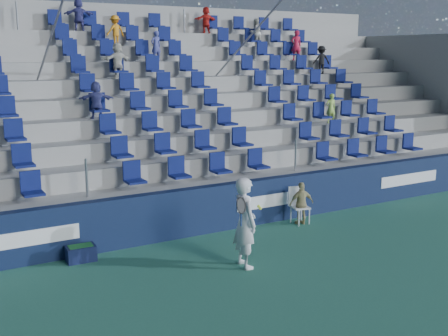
% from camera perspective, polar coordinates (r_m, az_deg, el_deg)
% --- Properties ---
extents(ground, '(70.00, 70.00, 0.00)m').
position_cam_1_polar(ground, '(11.94, 5.99, -10.49)').
color(ground, '#2F6D56').
rests_on(ground, ground).
extents(sponsor_wall, '(24.00, 0.32, 1.20)m').
position_cam_1_polar(sponsor_wall, '(14.27, -1.39, -4.17)').
color(sponsor_wall, '#101D3E').
rests_on(sponsor_wall, ground).
extents(grandstand, '(24.00, 8.17, 6.63)m').
position_cam_1_polar(grandstand, '(18.52, -9.01, 4.20)').
color(grandstand, gray).
rests_on(grandstand, ground).
extents(tennis_player, '(0.69, 0.75, 1.95)m').
position_cam_1_polar(tennis_player, '(11.87, 2.14, -5.56)').
color(tennis_player, silver).
rests_on(tennis_player, ground).
extents(line_judge_chair, '(0.51, 0.53, 0.99)m').
position_cam_1_polar(line_judge_chair, '(15.14, 7.53, -3.48)').
color(line_judge_chair, white).
rests_on(line_judge_chair, ground).
extents(line_judge, '(0.72, 0.44, 1.14)m').
position_cam_1_polar(line_judge, '(15.02, 7.88, -3.58)').
color(line_judge, tan).
rests_on(line_judge, ground).
extents(ball_bin, '(0.64, 0.44, 0.35)m').
position_cam_1_polar(ball_bin, '(12.81, -14.34, -8.32)').
color(ball_bin, '#10183D').
rests_on(ball_bin, ground).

